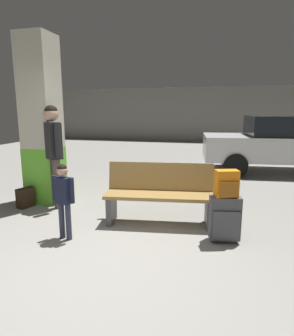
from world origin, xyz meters
The scene contains 10 objects.
ground_plane centered at (0.00, 4.00, -0.05)m, with size 18.00×18.00×0.10m, color gray.
garage_back_wall centered at (0.00, 12.86, 1.40)m, with size 18.00×0.12×2.80m, color slate.
structural_pillar centered at (-1.89, 1.97, 1.47)m, with size 0.57×0.57×2.95m.
bench centered at (0.39, 1.40, 0.44)m, with size 1.65×0.72×0.89m.
suitcase centered at (1.33, 0.94, 0.32)m, with size 0.41×0.29×0.60m.
backpack_bright centered at (1.33, 0.94, 0.77)m, with size 0.31×0.26×0.34m.
child centered at (-0.70, 0.54, 0.62)m, with size 0.33×0.22×1.00m.
adult centered at (-1.52, 1.70, 1.08)m, with size 0.48×0.42×1.75m.
backpack_dark_floor centered at (-2.02, 1.53, 0.17)m, with size 0.26×0.32×0.34m.
parked_car_near centered at (2.90, 5.73, 0.81)m, with size 4.25×2.10×1.51m.
Camera 1 is at (1.21, -2.74, 1.68)m, focal length 31.38 mm.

